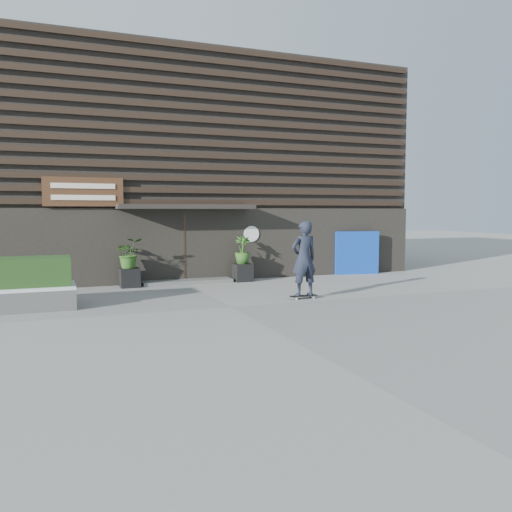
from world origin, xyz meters
name	(u,v)px	position (x,y,z in m)	size (l,w,h in m)	color
ground	(231,307)	(0.00, 0.00, 0.00)	(80.00, 80.00, 0.00)	gray
entrance_step	(187,281)	(0.00, 4.60, 0.06)	(3.00, 0.80, 0.12)	#51524F
planter_pot_left	(130,278)	(-1.90, 4.40, 0.30)	(0.60, 0.60, 0.60)	black
bamboo_left	(129,253)	(-1.90, 4.40, 1.08)	(0.86, 0.75, 0.96)	#2D591E
planter_pot_right	(243,272)	(1.90, 4.40, 0.30)	(0.60, 0.60, 0.60)	black
bamboo_right	(243,250)	(1.90, 4.40, 1.08)	(0.54, 0.54, 0.96)	#2D591E
blue_tarp	(357,253)	(6.65, 4.70, 0.82)	(1.74, 0.12, 1.63)	#0C35A0
building	(156,173)	(0.00, 9.96, 3.99)	(18.00, 11.00, 8.00)	black
skateboarder	(304,259)	(2.25, 0.41, 1.11)	(0.78, 0.54, 2.14)	black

